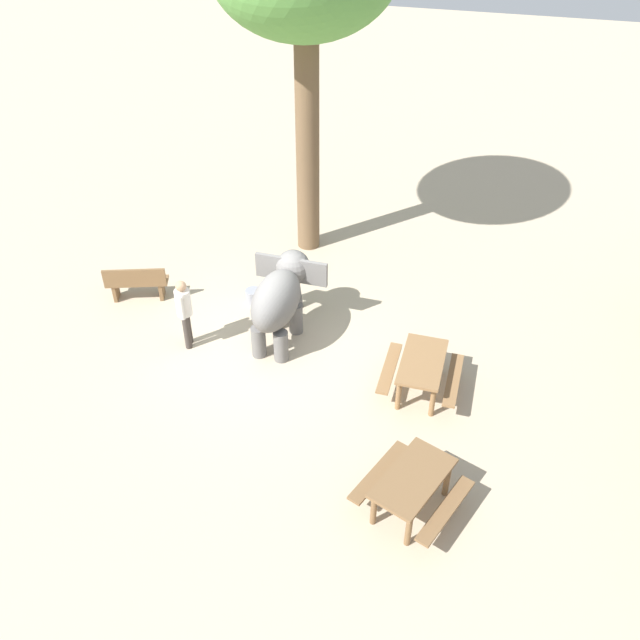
# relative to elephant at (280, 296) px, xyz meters

# --- Properties ---
(ground_plane) EXTENTS (60.00, 60.00, 0.00)m
(ground_plane) POSITION_rel_elephant_xyz_m (0.25, -0.15, -1.05)
(ground_plane) COLOR #BAA88C
(elephant) EXTENTS (2.36, 1.60, 1.65)m
(elephant) POSITION_rel_elephant_xyz_m (0.00, 0.00, 0.00)
(elephant) COLOR slate
(elephant) RESTS_ON ground_plane
(person_handler) EXTENTS (0.49, 0.32, 1.62)m
(person_handler) POSITION_rel_elephant_xyz_m (0.81, -1.81, -0.10)
(person_handler) COLOR #3F3833
(person_handler) RESTS_ON ground_plane
(wooden_bench) EXTENTS (0.83, 1.45, 0.88)m
(wooden_bench) POSITION_rel_elephant_xyz_m (-0.42, -3.61, -0.58)
(wooden_bench) COLOR brown
(wooden_bench) RESTS_ON ground_plane
(picnic_table_near) EXTENTS (1.95, 1.93, 0.78)m
(picnic_table_near) POSITION_rel_elephant_xyz_m (3.71, 3.39, -0.46)
(picnic_table_near) COLOR brown
(picnic_table_near) RESTS_ON ground_plane
(picnic_table_far) EXTENTS (1.51, 1.50, 0.78)m
(picnic_table_far) POSITION_rel_elephant_xyz_m (0.91, 3.12, -0.46)
(picnic_table_far) COLOR olive
(picnic_table_far) RESTS_ON ground_plane
(feed_bucket) EXTENTS (0.36, 0.36, 0.32)m
(feed_bucket) POSITION_rel_elephant_xyz_m (-1.02, -1.02, -0.89)
(feed_bucket) COLOR gray
(feed_bucket) RESTS_ON ground_plane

